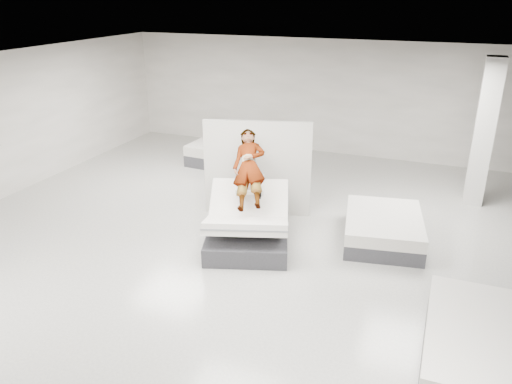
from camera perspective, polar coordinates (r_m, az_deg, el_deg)
room at (r=8.08m, az=-3.74°, el=1.52°), size 14.00×14.04×3.20m
hero_bed at (r=9.28m, az=-0.91°, el=-3.83°), size 2.00×2.31×1.14m
person at (r=9.24m, az=-0.81°, el=1.62°), size 1.03×1.54×1.55m
remote at (r=8.97m, az=0.45°, el=-0.42°), size 0.09×0.15×0.08m
divider_panel at (r=10.31m, az=0.16°, el=2.70°), size 2.16×0.69×2.01m
flat_bed_right_far at (r=9.73m, az=14.33°, el=-4.05°), size 1.68×2.06×0.51m
flat_bed_right_near at (r=7.04m, az=25.67°, el=-16.39°), size 1.67×2.22×0.61m
flat_bed_left_far at (r=13.62m, az=-2.78°, el=4.39°), size 2.19×1.71×0.57m
column at (r=11.70m, az=24.59°, el=6.10°), size 0.40×0.40×3.20m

